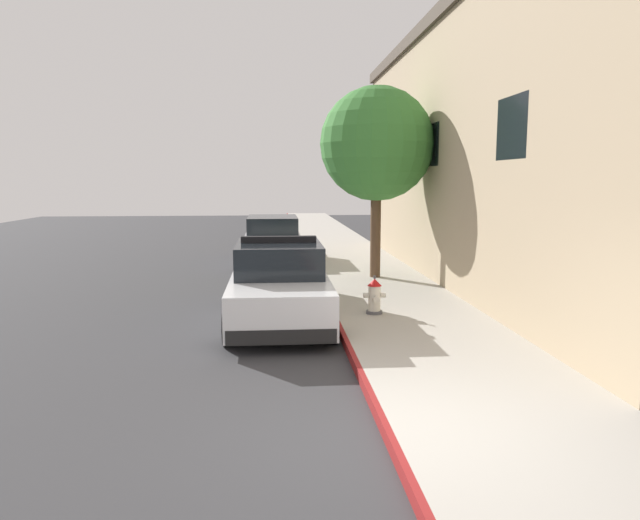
{
  "coord_description": "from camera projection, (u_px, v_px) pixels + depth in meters",
  "views": [
    {
      "loc": [
        -1.25,
        -5.65,
        2.79
      ],
      "look_at": [
        -0.19,
        7.13,
        1.0
      ],
      "focal_mm": 32.44,
      "sensor_mm": 36.0,
      "label": 1
    }
  ],
  "objects": [
    {
      "name": "ground_plane",
      "position": [
        151.0,
        288.0,
        15.58
      ],
      "size": [
        28.53,
        60.0,
        0.2
      ],
      "primitive_type": "cube",
      "color": "#353538"
    },
    {
      "name": "sidewalk_pavement",
      "position": [
        371.0,
        278.0,
        16.05
      ],
      "size": [
        2.94,
        60.0,
        0.16
      ],
      "primitive_type": "cube",
      "color": "#ADA89E",
      "rests_on": "ground"
    },
    {
      "name": "curb_painted_edge",
      "position": [
        317.0,
        279.0,
        15.92
      ],
      "size": [
        0.08,
        60.0,
        0.16
      ],
      "primitive_type": "cube",
      "color": "maroon",
      "rests_on": "ground"
    },
    {
      "name": "storefront_building",
      "position": [
        530.0,
        151.0,
        15.33
      ],
      "size": [
        5.57,
        18.36,
        7.06
      ],
      "color": "tan",
      "rests_on": "ground"
    },
    {
      "name": "police_cruiser",
      "position": [
        279.0,
        283.0,
        11.46
      ],
      "size": [
        1.94,
        4.84,
        1.68
      ],
      "color": "white",
      "rests_on": "ground"
    },
    {
      "name": "parked_car_silver_ahead",
      "position": [
        273.0,
        241.0,
        19.42
      ],
      "size": [
        1.94,
        4.84,
        1.56
      ],
      "color": "#B2B5BA",
      "rests_on": "ground"
    },
    {
      "name": "fire_hydrant",
      "position": [
        374.0,
        296.0,
        11.39
      ],
      "size": [
        0.44,
        0.4,
        0.76
      ],
      "color": "#4C4C51",
      "rests_on": "sidewalk_pavement"
    },
    {
      "name": "street_tree",
      "position": [
        377.0,
        144.0,
        15.3
      ],
      "size": [
        3.02,
        3.02,
        5.08
      ],
      "color": "brown",
      "rests_on": "sidewalk_pavement"
    }
  ]
}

